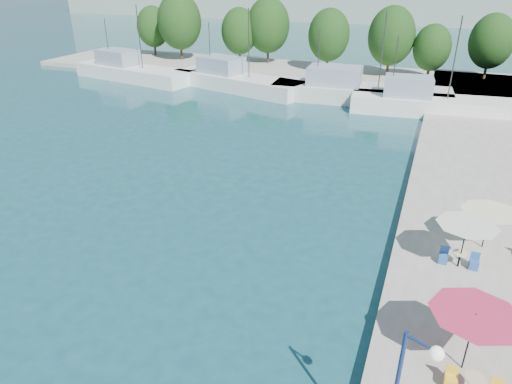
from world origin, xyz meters
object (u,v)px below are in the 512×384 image
at_px(trawler_01, 131,71).
at_px(trawler_03, 355,92).
at_px(trawler_02, 235,81).
at_px(street_lamp, 410,383).
at_px(umbrella_pink, 474,320).
at_px(umbrella_white, 467,229).
at_px(trawler_04, 426,104).
at_px(umbrella_cream, 490,216).

distance_m(trawler_01, trawler_03, 31.11).
bearing_deg(trawler_03, trawler_02, 173.91).
distance_m(trawler_03, street_lamp, 44.58).
xyz_separation_m(umbrella_pink, umbrella_white, (-0.13, 6.76, -0.13)).
relative_size(trawler_04, street_lamp, 3.26).
height_order(umbrella_pink, umbrella_cream, umbrella_pink).
xyz_separation_m(trawler_04, street_lamp, (1.48, -41.04, 3.02)).
relative_size(umbrella_pink, street_lamp, 0.63).
height_order(trawler_03, trawler_04, same).
distance_m(trawler_02, umbrella_white, 41.78).
xyz_separation_m(trawler_01, street_lamp, (40.47, -43.84, 3.02)).
height_order(trawler_01, street_lamp, trawler_01).
height_order(trawler_04, street_lamp, trawler_04).
bearing_deg(trawler_03, umbrella_cream, -72.16).
relative_size(trawler_04, umbrella_pink, 5.19).
height_order(trawler_03, street_lamp, trawler_03).
bearing_deg(trawler_01, trawler_03, 10.11).
distance_m(umbrella_cream, street_lamp, 14.36).
bearing_deg(trawler_04, umbrella_pink, -90.52).
height_order(umbrella_pink, umbrella_white, umbrella_pink).
relative_size(trawler_04, umbrella_cream, 5.65).
distance_m(trawler_03, umbrella_white, 33.84).
height_order(trawler_02, umbrella_cream, trawler_02).
relative_size(trawler_03, street_lamp, 4.05).
xyz_separation_m(trawler_03, trawler_04, (7.87, -2.44, 0.00)).
bearing_deg(umbrella_pink, umbrella_cream, 83.56).
height_order(umbrella_cream, street_lamp, street_lamp).
distance_m(umbrella_pink, umbrella_cream, 9.21).
distance_m(trawler_04, street_lamp, 41.18).
xyz_separation_m(trawler_01, umbrella_pink, (42.37, -39.02, 1.77)).
bearing_deg(trawler_01, trawler_02, 10.76).
bearing_deg(trawler_02, trawler_01, -164.67).
bearing_deg(street_lamp, trawler_03, 124.06).
distance_m(umbrella_pink, umbrella_white, 6.76).
bearing_deg(street_lamp, trawler_02, 141.33).
height_order(trawler_01, trawler_04, same).
relative_size(umbrella_pink, umbrella_cream, 1.09).
bearing_deg(street_lamp, umbrella_pink, 90.31).
xyz_separation_m(umbrella_pink, umbrella_cream, (1.03, 9.15, -0.39)).
xyz_separation_m(trawler_03, umbrella_cream, (12.29, -29.52, 1.38)).
distance_m(trawler_01, umbrella_cream, 52.71).
bearing_deg(umbrella_white, street_lamp, -98.71).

